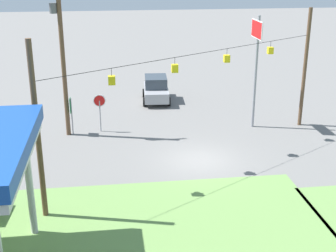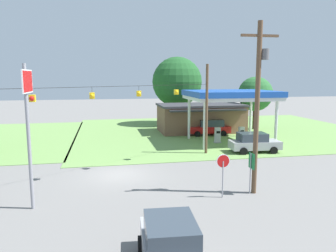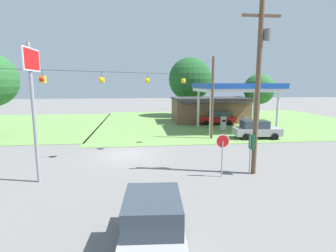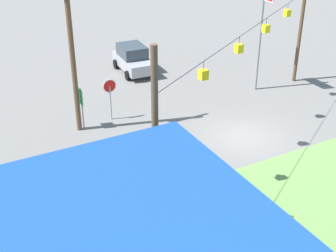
# 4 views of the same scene
# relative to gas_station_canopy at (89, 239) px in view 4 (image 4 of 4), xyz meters

# --- Properties ---
(ground_plane) EXTENTS (160.00, 160.00, 0.00)m
(ground_plane) POSITION_rel_gas_station_canopy_xyz_m (-11.83, -9.21, -4.86)
(ground_plane) COLOR slate
(gas_station_canopy) EXTENTS (8.60, 7.01, 5.37)m
(gas_station_canopy) POSITION_rel_gas_station_canopy_xyz_m (0.00, 0.00, 0.00)
(gas_station_canopy) COLOR silver
(gas_station_canopy) RESTS_ON ground
(car_at_pumps_front) EXTENTS (4.56, 2.34, 1.78)m
(car_at_pumps_front) POSITION_rel_gas_station_canopy_xyz_m (0.48, -4.63, -3.94)
(car_at_pumps_front) COLOR #9E9EA3
(car_at_pumps_front) RESTS_ON ground
(car_on_crossroad) EXTENTS (2.32, 4.23, 1.95)m
(car_on_crossroad) POSITION_rel_gas_station_canopy_xyz_m (-10.62, -21.10, -3.87)
(car_on_crossroad) COLOR #9E9EA3
(car_on_crossroad) RESTS_ON ground
(stop_sign_roadside) EXTENTS (0.80, 0.08, 2.50)m
(stop_sign_roadside) POSITION_rel_gas_station_canopy_xyz_m (-6.28, -14.69, -3.04)
(stop_sign_roadside) COLOR #99999E
(stop_sign_roadside) RESTS_ON ground
(stop_sign_overhead) EXTENTS (0.22, 2.11, 7.40)m
(stop_sign_overhead) POSITION_rel_gas_station_canopy_xyz_m (-16.40, -14.28, 0.38)
(stop_sign_overhead) COLOR gray
(stop_sign_overhead) RESTS_ON ground
(route_sign) EXTENTS (0.10, 0.70, 2.40)m
(route_sign) POSITION_rel_gas_station_canopy_xyz_m (-4.46, -14.41, -3.15)
(route_sign) COLOR gray
(route_sign) RESTS_ON ground
(utility_pole_main) EXTENTS (2.20, 0.44, 9.78)m
(utility_pole_main) POSITION_rel_gas_station_canopy_xyz_m (-4.17, -14.35, 0.61)
(utility_pole_main) COLOR brown
(utility_pole_main) RESTS_ON ground
(signal_span_gantry) EXTENTS (16.11, 10.24, 7.85)m
(signal_span_gantry) POSITION_rel_gas_station_canopy_xyz_m (-11.83, -9.22, -0.56)
(signal_span_gantry) COLOR brown
(signal_span_gantry) RESTS_ON ground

